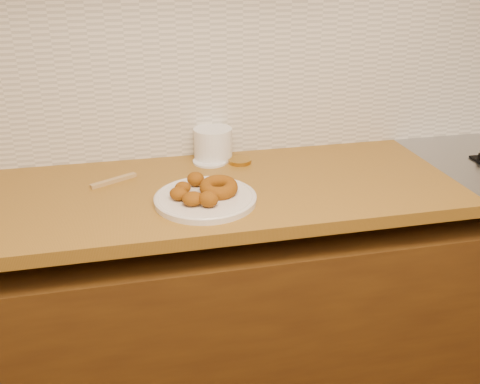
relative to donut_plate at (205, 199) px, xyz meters
name	(u,v)px	position (x,y,z in m)	size (l,w,h in m)	color
wall_back	(273,23)	(0.31, 0.42, 0.44)	(4.00, 0.02, 2.70)	tan
base_cabinet	(289,306)	(0.31, 0.11, -0.52)	(3.60, 0.60, 0.77)	#52310E
butcher_block	(91,203)	(-0.34, 0.11, -0.03)	(2.30, 0.62, 0.04)	brown
backsplash	(273,68)	(0.31, 0.41, 0.29)	(3.60, 0.02, 0.60)	silver
donut_plate	(205,199)	(0.00, 0.00, 0.00)	(0.30, 0.30, 0.02)	silver
ring_donut	(219,187)	(0.04, 0.01, 0.03)	(0.12, 0.12, 0.04)	brown
fried_dough_chunks	(193,192)	(-0.04, -0.01, 0.03)	(0.15, 0.22, 0.05)	brown
plastic_tub	(213,144)	(0.08, 0.34, 0.05)	(0.14, 0.14, 0.11)	white
tub_lid	(210,161)	(0.06, 0.31, 0.00)	(0.12, 0.12, 0.01)	silver
brass_jar_lid	(240,161)	(0.17, 0.28, 0.00)	(0.08, 0.08, 0.01)	#B0822A
wooden_utensil	(114,181)	(-0.27, 0.20, 0.00)	(0.16, 0.02, 0.01)	#A9864F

